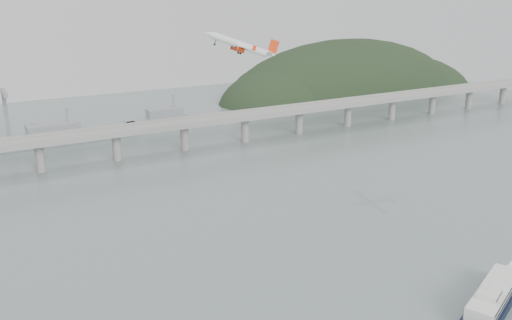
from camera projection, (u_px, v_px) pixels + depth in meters
ground at (320, 279)px, 223.06m from camera, size 900.00×900.00×0.00m
bridge at (156, 130)px, 384.08m from camera, size 800.00×22.00×23.90m
headland at (355, 107)px, 636.83m from camera, size 365.00×155.00×156.00m
ferry at (493, 299)px, 201.39m from camera, size 74.23×38.49×14.89m
airliner at (242, 46)px, 278.02m from camera, size 38.96×36.11×16.30m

